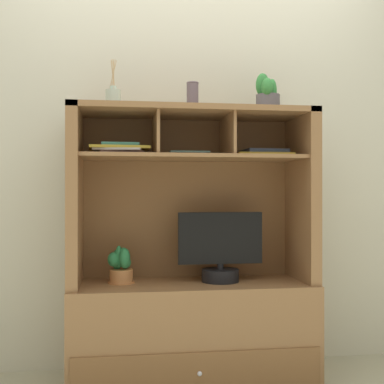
{
  "coord_description": "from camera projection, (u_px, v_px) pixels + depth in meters",
  "views": [
    {
      "loc": [
        -0.4,
        -2.77,
        1.01
      ],
      "look_at": [
        0.0,
        0.0,
        1.02
      ],
      "focal_mm": 48.15,
      "sensor_mm": 36.0,
      "label": 1
    }
  ],
  "objects": [
    {
      "name": "magazine_stack_centre",
      "position": [
        119.0,
        149.0,
        2.74
      ],
      "size": [
        0.32,
        0.28,
        0.06
      ],
      "color": "gray",
      "rests_on": "media_console"
    },
    {
      "name": "floor_plane",
      "position": [
        192.0,
        381.0,
        2.8
      ],
      "size": [
        6.0,
        6.0,
        0.02
      ],
      "primitive_type": "cube",
      "color": "#A19E82",
      "rests_on": "ground"
    },
    {
      "name": "ceramic_vase",
      "position": [
        193.0,
        96.0,
        2.78
      ],
      "size": [
        0.07,
        0.07,
        0.15
      ],
      "color": "#5D5057",
      "rests_on": "media_console"
    },
    {
      "name": "potted_succulent",
      "position": [
        267.0,
        97.0,
        2.86
      ],
      "size": [
        0.15,
        0.15,
        0.22
      ],
      "color": "#535055",
      "rests_on": "media_console"
    },
    {
      "name": "potted_orchid",
      "position": [
        121.0,
        266.0,
        2.77
      ],
      "size": [
        0.15,
        0.14,
        0.2
      ],
      "color": "#BC7944",
      "rests_on": "media_console"
    },
    {
      "name": "back_wall",
      "position": [
        185.0,
        129.0,
        3.08
      ],
      "size": [
        6.0,
        0.02,
        2.8
      ],
      "primitive_type": "cube",
      "color": "beige",
      "rests_on": "ground"
    },
    {
      "name": "tv_monitor",
      "position": [
        220.0,
        253.0,
        2.83
      ],
      "size": [
        0.47,
        0.21,
        0.38
      ],
      "color": "black",
      "rests_on": "media_console"
    },
    {
      "name": "media_console",
      "position": [
        192.0,
        296.0,
        2.81
      ],
      "size": [
        1.31,
        0.52,
        1.47
      ],
      "color": "olive",
      "rests_on": "ground"
    },
    {
      "name": "diffuser_bottle",
      "position": [
        113.0,
        98.0,
        2.72
      ],
      "size": [
        0.08,
        0.08,
        0.25
      ],
      "color": "#AFC1AE",
      "rests_on": "media_console"
    },
    {
      "name": "magazine_stack_left",
      "position": [
        188.0,
        154.0,
        2.82
      ],
      "size": [
        0.23,
        0.25,
        0.02
      ],
      "color": "slate",
      "rests_on": "media_console"
    },
    {
      "name": "magazine_stack_right",
      "position": [
        262.0,
        154.0,
        2.92
      ],
      "size": [
        0.32,
        0.3,
        0.04
      ],
      "color": "gold",
      "rests_on": "media_console"
    }
  ]
}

